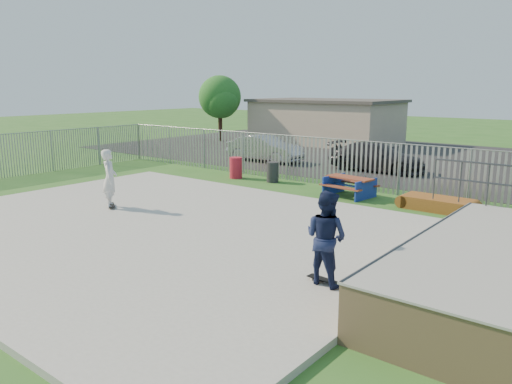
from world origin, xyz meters
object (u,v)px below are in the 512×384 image
Objects in this scene: trash_bin_red at (236,168)px; trash_bin_grey at (273,172)px; picnic_table at (349,186)px; funbox at (437,204)px; car_dark at (377,157)px; tree_left at (220,97)px; skater_navy at (326,238)px; skater_white at (110,179)px; car_silver at (265,148)px.

trash_bin_grey is at bearing 8.30° from trash_bin_red.
funbox is at bearing 5.85° from picnic_table.
car_dark is (2.30, 5.49, 0.27)m from trash_bin_grey.
tree_left is 29.04m from skater_navy.
funbox is 8.34m from skater_navy.
skater_white is at bearing -98.13° from trash_bin_grey.
tree_left is at bearing 140.28° from trash_bin_grey.
car_dark is at bearing -62.91° from skater_navy.
car_silver is 2.26× the size of skater_navy.
trash_bin_red is at bearing -171.70° from trash_bin_grey.
skater_white is at bearing -168.72° from car_silver.
trash_bin_red is (-5.93, 0.22, 0.10)m from picnic_table.
skater_navy is (3.91, -8.34, 0.74)m from picnic_table.
skater_white is at bearing -83.73° from trash_bin_red.
car_silver is (-11.40, 5.18, 0.53)m from funbox.
car_silver is at bearing 130.72° from trash_bin_grey.
car_silver is 11.48m from tree_left.
skater_navy is at bearing -48.03° from trash_bin_grey.
skater_navy is at bearing -85.55° from funbox.
picnic_table is at bearing -124.58° from car_silver.
car_silver is (-8.01, 5.12, 0.36)m from picnic_table.
skater_navy is 9.12m from skater_white.
trash_bin_red is 1.91m from trash_bin_grey.
picnic_table is 9.51m from car_silver.
skater_navy is (5.64, -14.32, 0.41)m from car_dark.
car_silver is at bearing 156.36° from funbox.
tree_left is 22.26m from skater_white.
trash_bin_grey is at bearing 155.15° from car_dark.
picnic_table is 1.00× the size of skater_white.
trash_bin_grey is 0.46× the size of skater_navy.
tree_left is (-17.22, 11.45, 2.95)m from picnic_table.
trash_bin_grey reaches higher than funbox.
skater_white is (2.89, -12.22, 0.38)m from car_silver.
picnic_table is 9.24m from skater_navy.
picnic_table is 4.07m from trash_bin_grey.
skater_white is at bearing -118.78° from picnic_table.
car_silver reaches higher than trash_bin_grey.
picnic_table is 6.24m from car_dark.
skater_white is (-5.12, -7.10, 0.74)m from picnic_table.
trash_bin_red is 16.18m from tree_left.
picnic_table is 20.89m from tree_left.
skater_navy reaches higher than picnic_table.
car_dark is (4.20, 5.76, 0.23)m from trash_bin_red.
trash_bin_red is 13.06m from skater_navy.
trash_bin_grey is at bearing -39.72° from tree_left.
skater_white reaches higher than picnic_table.
car_silver is at bearing 113.06° from trash_bin_red.
car_silver is 0.89× the size of tree_left.
skater_navy reaches higher than funbox.
trash_bin_grey is at bearing 176.45° from funbox.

